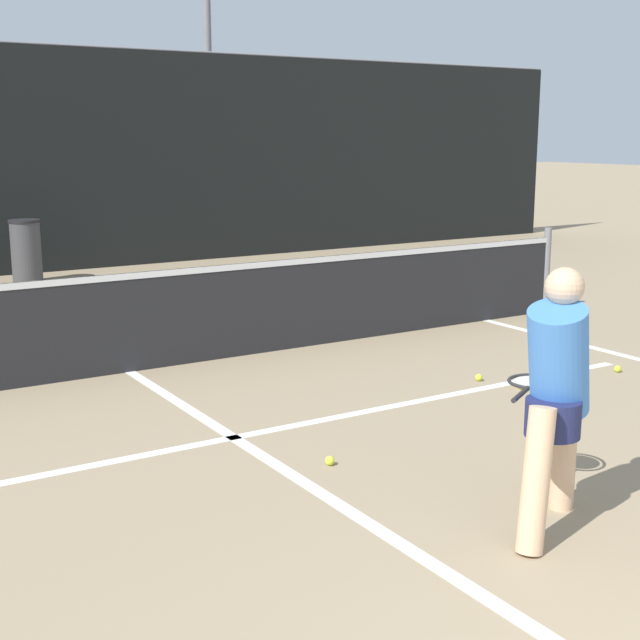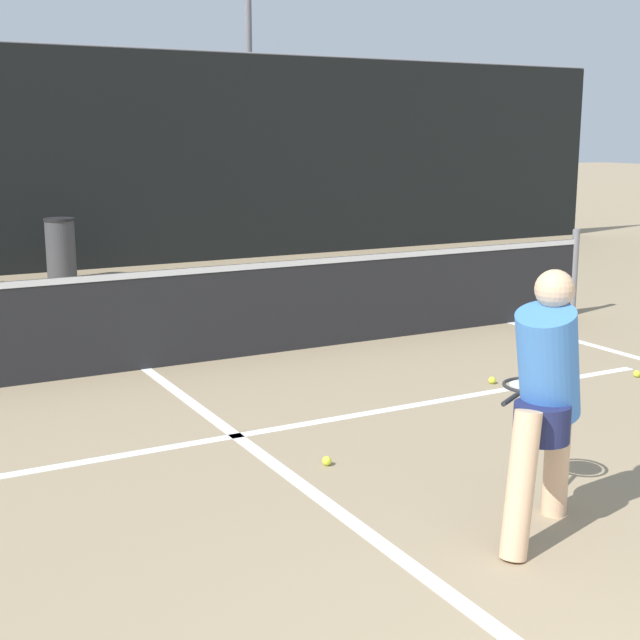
% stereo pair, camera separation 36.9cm
% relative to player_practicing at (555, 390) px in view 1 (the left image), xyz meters
% --- Properties ---
extents(court_service_line, '(8.25, 0.10, 0.01)m').
position_rel_player_practicing_xyz_m(court_service_line, '(-0.88, 2.31, -0.81)').
color(court_service_line, white).
rests_on(court_service_line, ground).
extents(court_center_mark, '(0.10, 5.95, 0.01)m').
position_rel_player_practicing_xyz_m(court_center_mark, '(-0.88, 1.55, -0.81)').
color(court_center_mark, white).
rests_on(court_center_mark, ground).
extents(net, '(11.09, 0.09, 1.07)m').
position_rel_player_practicing_xyz_m(net, '(-0.88, 4.52, -0.30)').
color(net, slate).
rests_on(net, ground).
extents(player_practicing, '(0.98, 0.98, 1.51)m').
position_rel_player_practicing_xyz_m(player_practicing, '(0.00, 0.00, 0.00)').
color(player_practicing, '#DBAD84').
rests_on(player_practicing, ground).
extents(tennis_ball_scattered_3, '(0.07, 0.07, 0.07)m').
position_rel_player_practicing_xyz_m(tennis_ball_scattered_3, '(1.86, 2.12, -0.78)').
color(tennis_ball_scattered_3, '#D1E033').
rests_on(tennis_ball_scattered_3, ground).
extents(tennis_ball_scattered_4, '(0.07, 0.07, 0.07)m').
position_rel_player_practicing_xyz_m(tennis_ball_scattered_4, '(3.05, 2.05, -0.78)').
color(tennis_ball_scattered_4, '#D1E033').
rests_on(tennis_ball_scattered_4, ground).
extents(tennis_ball_scattered_5, '(0.07, 0.07, 0.07)m').
position_rel_player_practicing_xyz_m(tennis_ball_scattered_5, '(-0.57, 1.46, -0.78)').
color(tennis_ball_scattered_5, '#D1E033').
rests_on(tennis_ball_scattered_5, ground).
extents(tennis_ball_scattered_8, '(0.07, 0.07, 0.07)m').
position_rel_player_practicing_xyz_m(tennis_ball_scattered_8, '(1.72, 2.52, -0.78)').
color(tennis_ball_scattered_8, '#D1E033').
rests_on(tennis_ball_scattered_8, ground).
extents(trash_bin, '(0.47, 0.47, 0.96)m').
position_rel_player_practicing_xyz_m(trash_bin, '(-0.39, 10.28, -0.33)').
color(trash_bin, '#3F3F42').
rests_on(trash_bin, ground).
extents(parked_car, '(1.85, 4.69, 1.46)m').
position_rel_player_practicing_xyz_m(parked_car, '(3.42, 15.16, -0.20)').
color(parked_car, silver).
rests_on(parked_car, ground).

